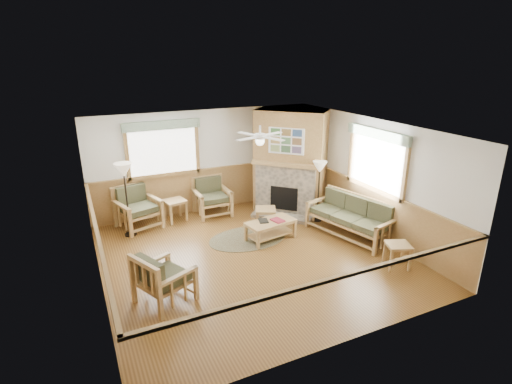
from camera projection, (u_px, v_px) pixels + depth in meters
name	position (u px, v px, depth m)	size (l,w,h in m)	color
floor	(253.00, 256.00, 8.45)	(6.00, 6.00, 0.01)	brown
ceiling	(253.00, 129.00, 7.56)	(6.00, 6.00, 0.01)	white
wall_back	(205.00, 161.00, 10.56)	(6.00, 0.02, 2.70)	silver
wall_front	(345.00, 263.00, 5.45)	(6.00, 0.02, 2.70)	silver
wall_left	(93.00, 221.00, 6.79)	(0.02, 6.00, 2.70)	silver
wall_right	(371.00, 177.00, 9.22)	(0.02, 6.00, 2.70)	silver
wainscot	(253.00, 232.00, 8.27)	(6.00, 6.00, 1.10)	olive
fireplace	(290.00, 161.00, 10.58)	(2.20, 2.20, 2.70)	olive
window_back	(161.00, 119.00, 9.70)	(1.90, 0.16, 1.50)	white
window_right	(380.00, 128.00, 8.64)	(0.16, 1.90, 1.50)	white
ceiling_fan	(260.00, 127.00, 7.95)	(1.24, 1.24, 0.36)	white
sofa	(350.00, 217.00, 9.24)	(0.82, 2.01, 0.93)	#A4804D
armchair_back_left	(138.00, 208.00, 9.67)	(0.91, 0.91, 1.02)	#A4804D
armchair_back_right	(212.00, 197.00, 10.47)	(0.86, 0.86, 0.97)	#A4804D
armchair_left	(164.00, 277.00, 6.78)	(0.82, 0.82, 0.92)	#A4804D
coffee_table	(271.00, 230.00, 9.13)	(1.13, 0.56, 0.45)	#A4804D
end_table_chairs	(175.00, 210.00, 10.13)	(0.50, 0.48, 0.56)	#A4804D
end_table_sofa	(397.00, 255.00, 7.94)	(0.45, 0.43, 0.50)	#A4804D
footstool	(265.00, 217.00, 9.92)	(0.49, 0.49, 0.43)	#A4804D
braided_rug	(248.00, 238.00, 9.22)	(1.84, 1.84, 0.01)	brown
floor_lamp_left	(127.00, 200.00, 9.13)	(0.40, 0.40, 1.76)	black
floor_lamp_right	(318.00, 191.00, 9.98)	(0.36, 0.36, 1.57)	black
book_red	(278.00, 220.00, 9.06)	(0.22, 0.30, 0.03)	maroon
book_dark	(263.00, 220.00, 9.04)	(0.20, 0.27, 0.03)	black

